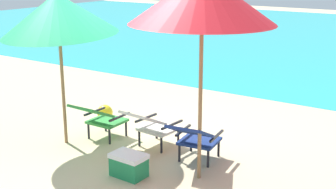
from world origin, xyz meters
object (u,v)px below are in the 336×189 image
Objects in this scene: lounge_chair_left at (100,117)px; beach_ball at (105,113)px; cooler_box at (129,165)px; lounge_chair_right at (195,137)px; beach_umbrella_left at (58,14)px; lounge_chair_center at (151,124)px.

beach_ball is at bearing 127.16° from lounge_chair_left.
cooler_box is (1.18, -0.76, -0.24)m from lounge_chair_left.
lounge_chair_right is 2.69m from beach_umbrella_left.
lounge_chair_right is 2.44m from beach_ball.
beach_ball is (-2.31, 0.73, -0.26)m from lounge_chair_right.
lounge_chair_right is at bearing 11.91° from beach_umbrella_left.
lounge_chair_center is 1.90× the size of cooler_box.
lounge_chair_right is at bearing 2.73° from lounge_chair_left.
lounge_chair_center is 3.21× the size of beach_ball.
lounge_chair_left is 0.94× the size of lounge_chair_right.
beach_umbrella_left is (-2.10, -0.44, 1.62)m from lounge_chair_right.
lounge_chair_right is 0.39× the size of beach_umbrella_left.
lounge_chair_left is 1.83× the size of cooler_box.
lounge_chair_left is at bearing -168.58° from lounge_chair_center.
lounge_chair_left is 0.37× the size of beach_umbrella_left.
beach_ball is 0.59× the size of cooler_box.
beach_umbrella_left is (-0.40, -0.36, 1.62)m from lounge_chair_left.
cooler_box is at bearing -72.23° from lounge_chair_center.
beach_umbrella_left is 8.41× the size of beach_ball.
beach_ball is (-0.61, 0.81, -0.26)m from lounge_chair_left.
beach_ball is at bearing 162.57° from lounge_chair_right.
lounge_chair_left is 0.96× the size of lounge_chair_center.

